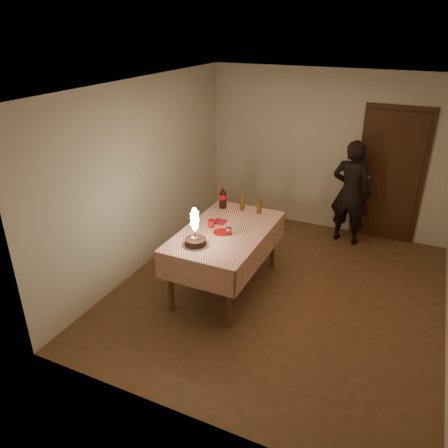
# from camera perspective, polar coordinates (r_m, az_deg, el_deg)

# --- Properties ---
(ground) EXTENTS (4.00, 4.50, 0.01)m
(ground) POSITION_cam_1_polar(r_m,az_deg,el_deg) (5.87, 7.18, -8.70)
(ground) COLOR brown
(ground) RESTS_ON ground
(room_shell) EXTENTS (4.04, 4.54, 2.62)m
(room_shell) POSITION_cam_1_polar(r_m,az_deg,el_deg) (5.19, 8.78, 6.98)
(room_shell) COLOR beige
(room_shell) RESTS_ON ground
(dining_table) EXTENTS (1.02, 1.72, 0.85)m
(dining_table) POSITION_cam_1_polar(r_m,az_deg,el_deg) (5.54, 0.22, -1.82)
(dining_table) COLOR brown
(dining_table) RESTS_ON ground
(birthday_cake) EXTENTS (0.32, 0.32, 0.48)m
(birthday_cake) POSITION_cam_1_polar(r_m,az_deg,el_deg) (5.09, -3.78, -1.45)
(birthday_cake) COLOR white
(birthday_cake) RESTS_ON dining_table
(red_plate) EXTENTS (0.22, 0.22, 0.01)m
(red_plate) POSITION_cam_1_polar(r_m,az_deg,el_deg) (5.43, -0.29, -1.06)
(red_plate) COLOR #B90E0C
(red_plate) RESTS_ON dining_table
(red_cup) EXTENTS (0.08, 0.08, 0.10)m
(red_cup) POSITION_cam_1_polar(r_m,az_deg,el_deg) (5.55, -1.70, 0.07)
(red_cup) COLOR #AF0D0C
(red_cup) RESTS_ON dining_table
(clear_cup) EXTENTS (0.07, 0.07, 0.09)m
(clear_cup) POSITION_cam_1_polar(r_m,az_deg,el_deg) (5.36, 0.66, -0.93)
(clear_cup) COLOR white
(clear_cup) RESTS_ON dining_table
(napkin_stack) EXTENTS (0.15, 0.15, 0.02)m
(napkin_stack) POSITION_cam_1_polar(r_m,az_deg,el_deg) (5.69, -0.57, 0.31)
(napkin_stack) COLOR #AC132C
(napkin_stack) RESTS_ON dining_table
(cola_bottle) EXTENTS (0.10, 0.10, 0.32)m
(cola_bottle) POSITION_cam_1_polar(r_m,az_deg,el_deg) (6.08, -0.15, 3.46)
(cola_bottle) COLOR black
(cola_bottle) RESTS_ON dining_table
(amber_bottle_left) EXTENTS (0.06, 0.06, 0.25)m
(amber_bottle_left) POSITION_cam_1_polar(r_m,az_deg,el_deg) (6.03, 2.39, 2.90)
(amber_bottle_left) COLOR #56340E
(amber_bottle_left) RESTS_ON dining_table
(amber_bottle_right) EXTENTS (0.06, 0.06, 0.25)m
(amber_bottle_right) POSITION_cam_1_polar(r_m,az_deg,el_deg) (5.93, 4.60, 2.43)
(amber_bottle_right) COLOR #56340E
(amber_bottle_right) RESTS_ON dining_table
(photographer) EXTENTS (0.65, 0.49, 1.65)m
(photographer) POSITION_cam_1_polar(r_m,az_deg,el_deg) (7.02, 16.21, 3.99)
(photographer) COLOR black
(photographer) RESTS_ON ground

